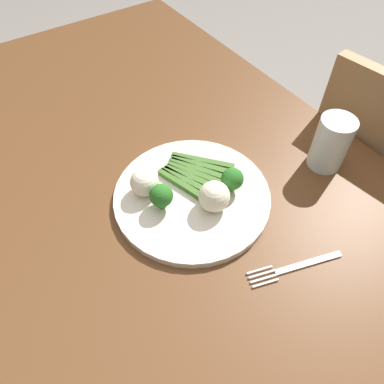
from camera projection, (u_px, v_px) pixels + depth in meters
ground_plane at (169, 319)px, 1.27m from camera, size 6.00×6.00×0.02m
dining_table at (154, 214)px, 0.77m from camera, size 1.43×0.89×0.72m
chair at (379, 193)px, 0.97m from camera, size 0.45×0.45×0.87m
plate at (192, 196)px, 0.67m from camera, size 0.29×0.29×0.01m
asparagus_bundle at (196, 175)px, 0.69m from camera, size 0.15×0.14×0.01m
broccoli_front_left at (161, 196)px, 0.63m from camera, size 0.04×0.04×0.05m
broccoli_left at (232, 179)px, 0.65m from camera, size 0.04×0.04×0.05m
cauliflower_outer_edge at (214, 196)px, 0.63m from camera, size 0.06×0.06×0.06m
cauliflower_front at (144, 182)px, 0.65m from camera, size 0.05×0.05×0.05m
fork at (294, 267)px, 0.59m from camera, size 0.07×0.16×0.00m
water_glass at (331, 143)px, 0.69m from camera, size 0.07×0.07×0.11m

